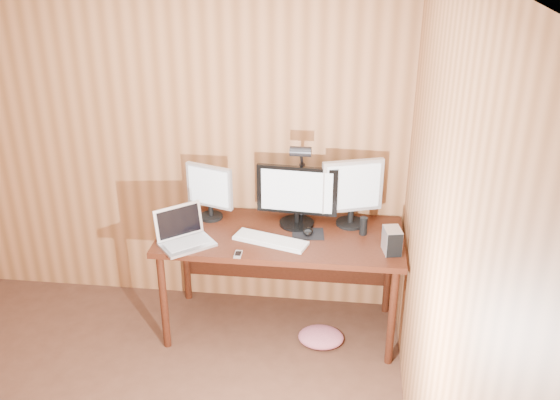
% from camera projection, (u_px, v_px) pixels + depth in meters
% --- Properties ---
extents(room_shell, '(4.00, 4.00, 4.00)m').
position_uv_depth(room_shell, '(6.00, 302.00, 2.52)').
color(room_shell, '#4B2B1C').
rests_on(room_shell, ground).
extents(desk, '(1.60, 0.70, 0.75)m').
position_uv_depth(desk, '(282.00, 245.00, 4.21)').
color(desk, '#38160B').
rests_on(desk, floor).
extents(monitor_center, '(0.54, 0.24, 0.42)m').
position_uv_depth(monitor_center, '(297.00, 195.00, 4.13)').
color(monitor_center, black).
rests_on(monitor_center, desk).
extents(monitor_left, '(0.33, 0.16, 0.39)m').
position_uv_depth(monitor_left, '(210.00, 191.00, 4.22)').
color(monitor_left, black).
rests_on(monitor_left, desk).
extents(monitor_right, '(0.40, 0.20, 0.46)m').
position_uv_depth(monitor_right, '(352.00, 191.00, 4.12)').
color(monitor_right, black).
rests_on(monitor_right, desk).
extents(laptop, '(0.41, 0.40, 0.23)m').
position_uv_depth(laptop, '(183.00, 235.00, 3.97)').
color(laptop, silver).
rests_on(laptop, desk).
extents(keyboard, '(0.50, 0.28, 0.02)m').
position_uv_depth(keyboard, '(271.00, 240.00, 4.00)').
color(keyboard, silver).
rests_on(keyboard, desk).
extents(mousepad, '(0.22, 0.19, 0.00)m').
position_uv_depth(mousepad, '(308.00, 234.00, 4.10)').
color(mousepad, black).
rests_on(mousepad, desk).
extents(mouse, '(0.08, 0.11, 0.04)m').
position_uv_depth(mouse, '(308.00, 231.00, 4.09)').
color(mouse, black).
rests_on(mouse, mousepad).
extents(hard_drive, '(0.12, 0.16, 0.16)m').
position_uv_depth(hard_drive, '(392.00, 241.00, 3.85)').
color(hard_drive, silver).
rests_on(hard_drive, desk).
extents(phone, '(0.05, 0.09, 0.01)m').
position_uv_depth(phone, '(238.00, 254.00, 3.85)').
color(phone, silver).
rests_on(phone, desk).
extents(speaker, '(0.05, 0.05, 0.12)m').
position_uv_depth(speaker, '(363.00, 226.00, 4.07)').
color(speaker, black).
rests_on(speaker, desk).
extents(desk_lamp, '(0.14, 0.20, 0.60)m').
position_uv_depth(desk_lamp, '(301.00, 171.00, 4.10)').
color(desk_lamp, black).
rests_on(desk_lamp, desk).
extents(fabric_pile, '(0.36, 0.32, 0.10)m').
position_uv_depth(fabric_pile, '(321.00, 337.00, 4.23)').
color(fabric_pile, '#B8596B').
rests_on(fabric_pile, floor).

